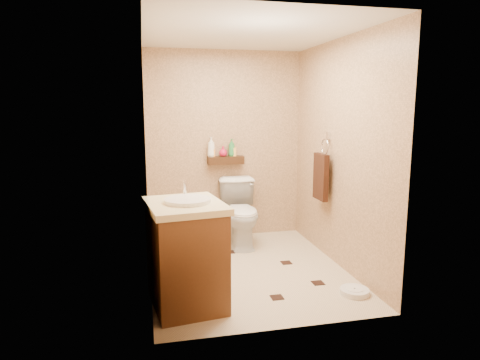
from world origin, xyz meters
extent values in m
plane|color=beige|center=(0.00, 0.00, 0.00)|extent=(2.50, 2.50, 0.00)
cube|color=tan|center=(0.00, 1.25, 1.20)|extent=(2.00, 0.04, 2.40)
cube|color=tan|center=(0.00, -1.25, 1.20)|extent=(2.00, 0.04, 2.40)
cube|color=tan|center=(-1.00, 0.00, 1.20)|extent=(0.04, 2.50, 2.40)
cube|color=tan|center=(1.00, 0.00, 1.20)|extent=(0.04, 2.50, 2.40)
cube|color=silver|center=(0.00, 0.00, 2.40)|extent=(2.00, 2.50, 0.02)
cube|color=#3E2110|center=(0.00, 1.17, 1.02)|extent=(0.46, 0.14, 0.10)
cube|color=black|center=(-0.35, -0.18, 0.00)|extent=(0.11, 0.11, 0.01)
cube|color=black|center=(0.46, 0.09, 0.00)|extent=(0.11, 0.11, 0.01)
cube|color=black|center=(0.10, -0.72, 0.00)|extent=(0.11, 0.11, 0.01)
cube|color=black|center=(-0.49, 0.43, 0.00)|extent=(0.11, 0.11, 0.01)
cube|color=black|center=(0.59, -0.50, 0.00)|extent=(0.11, 0.11, 0.01)
cube|color=black|center=(-0.08, 0.56, 0.00)|extent=(0.11, 0.11, 0.01)
imported|color=white|center=(0.12, 0.83, 0.40)|extent=(0.48, 0.80, 0.80)
cube|color=brown|center=(-0.70, -0.66, 0.43)|extent=(0.66, 0.77, 0.85)
cube|color=beige|center=(-0.70, -0.66, 0.88)|extent=(0.71, 0.82, 0.05)
cylinder|color=white|center=(-0.68, -0.66, 0.91)|extent=(0.39, 0.39, 0.05)
cylinder|color=silver|center=(-0.68, -0.42, 0.99)|extent=(0.03, 0.03, 0.13)
cylinder|color=white|center=(0.82, -0.80, 0.02)|extent=(0.31, 0.31, 0.05)
cylinder|color=white|center=(0.82, -0.80, 0.05)|extent=(0.16, 0.16, 0.01)
cylinder|color=#186258|center=(-0.73, 1.04, 0.07)|extent=(0.12, 0.12, 0.13)
cylinder|color=white|center=(-0.73, 1.04, 0.31)|extent=(0.02, 0.02, 0.37)
sphere|color=white|center=(-0.73, 1.04, 0.48)|extent=(0.09, 0.09, 0.09)
cube|color=silver|center=(0.98, 0.25, 1.38)|extent=(0.03, 0.06, 0.08)
torus|color=silver|center=(0.95, 0.25, 1.26)|extent=(0.02, 0.19, 0.19)
cube|color=#371E10|center=(0.91, 0.25, 0.92)|extent=(0.06, 0.30, 0.52)
cylinder|color=white|center=(-0.94, 0.65, 0.60)|extent=(0.11, 0.11, 0.11)
cylinder|color=silver|center=(-0.98, 0.65, 0.66)|extent=(0.04, 0.02, 0.02)
imported|color=white|center=(-0.19, 1.17, 1.20)|extent=(0.13, 0.13, 0.25)
imported|color=#FF9D35|center=(-0.17, 1.17, 1.14)|extent=(0.08, 0.08, 0.14)
imported|color=#CC1841|center=(-0.03, 1.17, 1.14)|extent=(0.14, 0.14, 0.13)
imported|color=#2D8842|center=(0.08, 1.17, 1.18)|extent=(0.12, 0.12, 0.22)
imported|color=#FFBB54|center=(0.10, 1.17, 1.15)|extent=(0.09, 0.09, 0.16)
camera|label=1|loc=(-1.02, -4.17, 1.71)|focal=32.00mm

